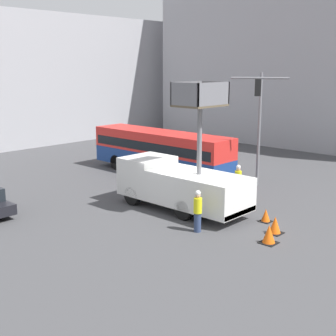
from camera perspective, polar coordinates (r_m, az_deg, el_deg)
ground_plane at (r=24.39m, az=0.37°, el=-4.98°), size 120.00×120.00×0.00m
building_backdrop_side at (r=47.05m, az=16.61°, el=12.93°), size 10.00×28.00×16.20m
utility_truck at (r=23.92m, az=1.52°, el=-1.74°), size 2.59×7.21×6.53m
city_bus at (r=31.57m, az=-0.88°, el=2.30°), size 2.44×10.83×2.93m
traffic_light_pole at (r=27.90m, az=11.02°, el=6.65°), size 3.13×2.88×6.88m
road_worker_near_truck at (r=20.87m, az=3.64°, el=-5.25°), size 0.38×0.38×1.92m
road_worker_directing at (r=26.30m, az=8.53°, el=-1.64°), size 0.38×0.38×1.91m
traffic_cone_near_truck at (r=22.83m, az=11.83°, el=-5.72°), size 0.55×0.55×0.63m
traffic_cone_mid_road at (r=21.37m, az=12.91°, el=-6.84°), size 0.67×0.67×0.77m
traffic_cone_far_side at (r=20.18m, az=12.20°, el=-7.93°), size 0.70×0.70×0.80m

